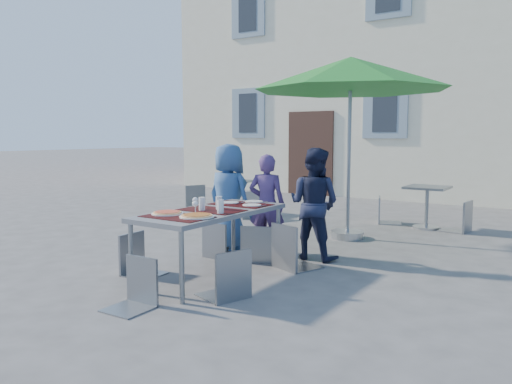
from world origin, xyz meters
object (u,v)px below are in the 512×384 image
Objects in this scene: child_2 at (314,204)px; chair_5 at (134,254)px; cafe_table_0 at (235,192)px; bg_chair_l_0 at (197,182)px; child_0 at (229,197)px; chair_2 at (291,219)px; chair_4 at (228,244)px; chair_1 at (257,221)px; chair_3 at (137,229)px; bg_chair_l_1 at (385,194)px; pizza_near_left at (167,213)px; cafe_table_1 at (427,200)px; dining_table at (211,215)px; pizza_near_right at (197,216)px; patio_umbrella at (351,75)px; bg_chair_r_1 at (462,197)px; child_1 at (267,204)px; chair_0 at (219,218)px; bg_chair_r_0 at (248,187)px.

chair_5 is at bearing 79.38° from child_2.
cafe_table_0 is 0.84m from bg_chair_l_0.
child_0 is 1.32m from chair_2.
chair_1 is at bearing 112.81° from chair_4.
child_2 is 2.61m from chair_5.
bg_chair_l_1 is at bearing 76.12° from chair_3.
cafe_table_1 is (1.38, 4.78, -0.29)m from pizza_near_left.
dining_table is 5.25× the size of pizza_near_right.
child_0 is at bearing 106.62° from chair_5.
chair_3 is 0.30× the size of patio_umbrella.
chair_2 is (0.02, -0.60, -0.11)m from child_2.
chair_2 is 1.05× the size of bg_chair_r_1.
chair_2 is at bearing 125.22° from child_1.
patio_umbrella reaches higher than bg_chair_r_1.
chair_0 is 3.16m from bg_chair_r_0.
chair_0 is 1.97m from chair_5.
bg_chair_r_1 reaches higher than pizza_near_right.
cafe_table_0 is 0.74× the size of bg_chair_l_1.
chair_4 is (0.06, -1.89, -0.17)m from child_2.
chair_2 reaches higher than bg_chair_r_0.
chair_0 is 1.22× the size of cafe_table_1.
bg_chair_r_0 reaches higher than cafe_table_0.
chair_0 is 0.90× the size of bg_chair_r_1.
chair_3 is at bearing 174.47° from chair_4.
patio_umbrella is 3.76m from cafe_table_0.
cafe_table_1 is (3.14, 0.77, -0.10)m from bg_chair_r_0.
child_0 is at bearing -61.17° from bg_chair_r_0.
chair_5 is 5.71m from cafe_table_0.
child_2 is at bearing -87.43° from bg_chair_l_1.
chair_2 is 2.02m from chair_5.
dining_table reaches higher than cafe_table_1.
chair_5 is 0.96× the size of bg_chair_l_1.
patio_umbrella is at bearing -117.76° from cafe_table_1.
cafe_table_0 is at bearing 112.44° from chair_3.
child_2 is 1.58× the size of bg_chair_l_1.
dining_table is 2.79× the size of cafe_table_0.
bg_chair_r_0 reaches higher than chair_1.
chair_0 is 0.86× the size of chair_2.
cafe_table_0 is (-2.07, 3.19, -0.09)m from chair_0.
bg_chair_l_1 is (0.89, 3.69, 0.01)m from chair_0.
bg_chair_l_1 reaches higher than chair_5.
cafe_table_1 is (1.16, 3.43, -0.02)m from chair_1.
child_2 is at bearing -102.30° from cafe_table_1.
cafe_table_0 is 0.67× the size of bg_chair_r_0.
chair_2 is (0.66, -0.49, -0.06)m from child_1.
child_2 is 1.60× the size of chair_3.
patio_umbrella is at bearing -118.81° from child_0.
bg_chair_r_0 reaches higher than dining_table.
pizza_near_right is at bearing -93.72° from patio_umbrella.
chair_0 is at bearing -103.58° from bg_chair_l_1.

